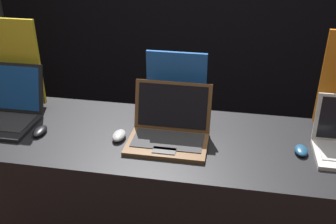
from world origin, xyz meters
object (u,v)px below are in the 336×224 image
at_px(mouse_front, 40,131).
at_px(mouse_middle, 119,136).
at_px(promo_stand_middle, 177,89).
at_px(promo_stand_front, 16,65).
at_px(laptop_front, 3,110).
at_px(mouse_back, 301,150).
at_px(laptop_middle, 170,129).

relative_size(mouse_front, mouse_middle, 1.02).
xyz_separation_m(mouse_front, promo_stand_middle, (0.67, 0.27, 0.17)).
bearing_deg(promo_stand_front, laptop_front, -90.00).
bearing_deg(mouse_middle, mouse_back, 1.79).
bearing_deg(laptop_middle, mouse_middle, -171.56).
height_order(laptop_front, mouse_back, laptop_front).
height_order(promo_stand_middle, mouse_back, promo_stand_middle).
distance_m(laptop_front, mouse_front, 0.28).
height_order(laptop_front, mouse_front, laptop_front).
height_order(laptop_middle, mouse_back, laptop_middle).
bearing_deg(mouse_front, promo_stand_middle, 22.21).
bearing_deg(laptop_middle, laptop_front, 177.95).
xyz_separation_m(promo_stand_front, promo_stand_middle, (0.93, -0.02, -0.06)).
xyz_separation_m(laptop_front, promo_stand_middle, (0.93, 0.18, 0.12)).
relative_size(laptop_front, mouse_middle, 3.47).
height_order(mouse_front, laptop_middle, laptop_middle).
distance_m(mouse_front, mouse_back, 1.31).
bearing_deg(mouse_back, laptop_front, 178.43).
bearing_deg(mouse_middle, laptop_front, 173.98).
relative_size(mouse_front, laptop_middle, 0.29).
relative_size(laptop_front, mouse_back, 3.89).
bearing_deg(mouse_front, mouse_middle, 3.48).
distance_m(promo_stand_middle, mouse_back, 0.70).
xyz_separation_m(laptop_front, mouse_middle, (0.67, -0.07, -0.05)).
bearing_deg(promo_stand_middle, mouse_back, -19.10).
height_order(promo_stand_front, laptop_middle, promo_stand_front).
xyz_separation_m(laptop_middle, mouse_back, (0.64, -0.01, -0.05)).
relative_size(promo_stand_front, mouse_back, 5.21).
xyz_separation_m(laptop_middle, promo_stand_middle, (0.00, 0.21, 0.12)).
relative_size(promo_stand_front, mouse_middle, 4.65).
relative_size(laptop_middle, mouse_middle, 3.55).
bearing_deg(promo_stand_middle, mouse_middle, -135.61).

